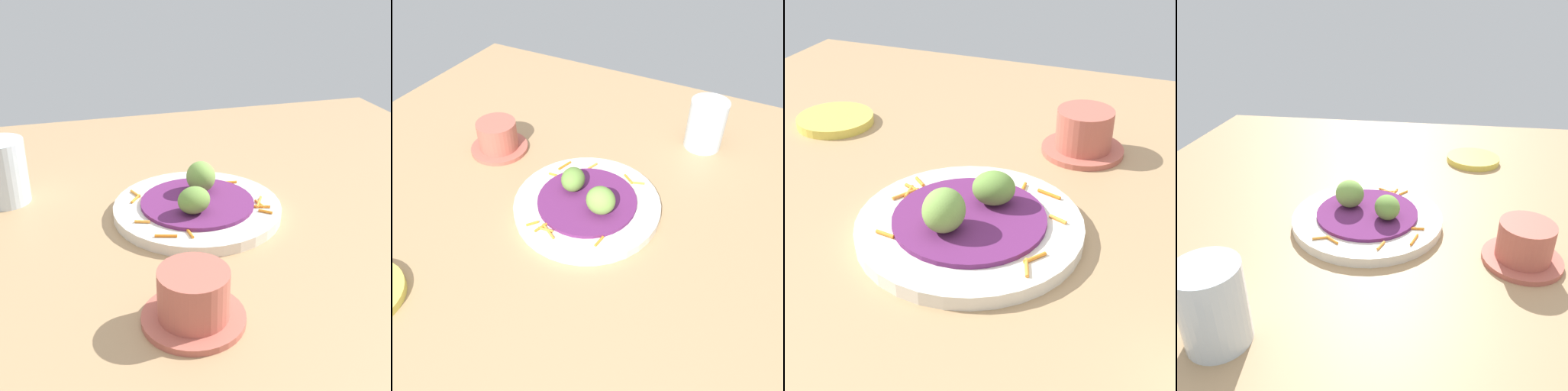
% 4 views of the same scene
% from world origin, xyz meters
% --- Properties ---
extents(table_surface, '(1.10, 1.10, 0.02)m').
position_xyz_m(table_surface, '(0.00, 0.00, 0.01)').
color(table_surface, tan).
rests_on(table_surface, ground).
extents(main_plate, '(0.25, 0.25, 0.02)m').
position_xyz_m(main_plate, '(0.04, -0.04, 0.03)').
color(main_plate, silver).
rests_on(main_plate, table_surface).
extents(cabbage_bed, '(0.17, 0.17, 0.01)m').
position_xyz_m(cabbage_bed, '(0.04, -0.04, 0.04)').
color(cabbage_bed, '#60235B').
rests_on(cabbage_bed, main_plate).
extents(carrot_garnish, '(0.20, 0.17, 0.00)m').
position_xyz_m(carrot_garnish, '(0.03, -0.01, 0.04)').
color(carrot_garnish, orange).
rests_on(carrot_garnish, main_plate).
extents(guac_scoop_left, '(0.06, 0.05, 0.04)m').
position_xyz_m(guac_scoop_left, '(0.05, -0.00, 0.06)').
color(guac_scoop_left, olive).
rests_on(guac_scoop_left, cabbage_bed).
extents(guac_scoop_center, '(0.05, 0.05, 0.05)m').
position_xyz_m(guac_scoop_center, '(0.02, -0.07, 0.07)').
color(guac_scoop_center, '#759E47').
rests_on(guac_scoop_center, cabbage_bed).
extents(terracotta_bowl, '(0.11, 0.11, 0.06)m').
position_xyz_m(terracotta_bowl, '(0.11, 0.20, 0.05)').
color(terracotta_bowl, '#B75B4C').
rests_on(terracotta_bowl, table_surface).
extents(water_glass, '(0.07, 0.07, 0.10)m').
position_xyz_m(water_glass, '(0.32, -0.16, 0.07)').
color(water_glass, silver).
rests_on(water_glass, table_surface).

